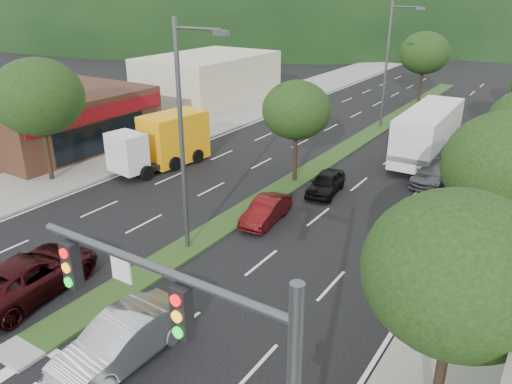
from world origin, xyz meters
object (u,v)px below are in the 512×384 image
Objects in this scene: tree_med_near at (296,110)px; suv_maroon at (30,275)px; tree_med_far at (425,53)px; streetlight_mid at (389,60)px; streetlight_near at (185,130)px; tree_r_b at (511,168)px; sedan_silver at (122,340)px; traffic_signal at (216,369)px; car_queue_d at (457,151)px; car_queue_a at (326,183)px; car_queue_e at (418,126)px; car_queue_c at (266,210)px; motorhome at (428,133)px; tree_r_a at (459,272)px; tree_l_a at (38,97)px; box_truck at (165,143)px; car_queue_b at (433,173)px.

suv_maroon is (-2.75, -16.00, -3.65)m from tree_med_near.
tree_med_far is 0.69× the size of streetlight_mid.
streetlight_near is 8.24m from suv_maroon.
tree_r_b reaches higher than tree_med_near.
tree_med_far is 1.44× the size of sedan_silver.
suv_maroon is (-11.78, 3.54, -3.87)m from traffic_signal.
streetlight_mid reaches higher than tree_med_far.
car_queue_a is at bearing -116.68° from car_queue_d.
tree_r_b is 22.51m from car_queue_e.
traffic_signal reaches higher than car_queue_a.
tree_med_far is 1.86× the size of car_queue_a.
streetlight_mid is 1.93× the size of car_queue_d.
traffic_signal reaches higher than tree_med_near.
car_queue_c is at bearing -98.75° from car_queue_e.
tree_r_b is at bearing -69.44° from tree_med_far.
sedan_silver is at bearing -93.96° from car_queue_e.
tree_med_near is at bearing 99.17° from car_queue_c.
car_queue_c is (-7.53, 13.86, -4.03)m from traffic_signal.
motorhome is at bearing 68.71° from car_queue_c.
tree_r_a is at bearing 19.00° from sedan_silver.
car_queue_c is (-1.59, 11.09, -0.18)m from sedan_silver.
streetlight_mid is (-11.79, 29.00, 0.76)m from tree_r_a.
box_truck is (3.90, 5.97, -3.60)m from tree_l_a.
suv_maroon reaches higher than car_queue_c.
car_queue_e is at bearing 82.68° from streetlight_near.
tree_r_a is at bearing -13.76° from tree_l_a.
tree_med_near is 4.54m from car_queue_a.
motorhome is (8.25, 24.57, 1.11)m from suv_maroon.
tree_med_far is 18.75m from car_queue_d.
car_queue_e is at bearing 78.97° from car_queue_a.
tree_med_near is 1.41× the size of car_queue_b.
streetlight_near is 6.71m from car_queue_c.
tree_l_a is 1.50× the size of sedan_silver.
tree_med_near is 10.50m from motorhome.
car_queue_b is at bearing 39.24° from car_queue_a.
car_queue_c is 16.13m from car_queue_d.
car_queue_c is at bearing 178.26° from tree_r_b.
motorhome is (3.09, 9.25, 1.26)m from car_queue_a.
car_queue_a is at bearing -109.99° from motorhome.
tree_r_a is 12.48m from streetlight_near.
tree_l_a is at bearing 152.41° from sedan_silver.
traffic_signal is 1.35× the size of car_queue_d.
traffic_signal is 25.04m from box_truck.
streetlight_mid is 1.07× the size of motorhome.
tree_med_near is 16.64m from suv_maroon.
motorhome is at bearing -72.82° from car_queue_e.
car_queue_d is 1.19× the size of car_queue_e.
sedan_silver is 1.30× the size of car_queue_c.
tree_l_a is 13.36m from suv_maroon.
car_queue_e is at bearing 112.79° from car_queue_b.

